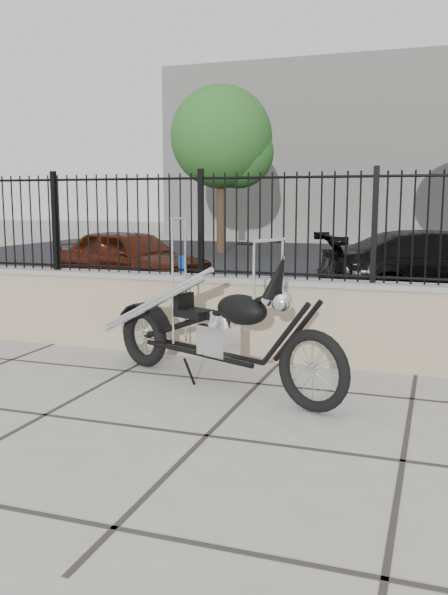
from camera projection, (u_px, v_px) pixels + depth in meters
ground_plane at (207, 436)px, 4.98m from camera, size 90.00×90.00×0.00m
parking_lot at (372, 271)px, 16.66m from camera, size 30.00×30.00×0.00m
retaining_wall at (282, 320)px, 7.24m from camera, size 14.00×0.36×0.96m
iron_fence at (284, 226)px, 7.08m from camera, size 14.00×0.08×1.20m
background_building at (407, 153)px, 29.13m from camera, size 22.00×6.00×8.00m
chopper_motorcycle at (214, 302)px, 6.21m from camera, size 2.80×1.61×1.71m
car_red at (130, 259)px, 13.15m from camera, size 4.02×2.61×1.27m
car_black at (448, 268)px, 11.12m from camera, size 4.92×3.36×1.32m
bollard_a at (182, 285)px, 10.17m from camera, size 0.14×0.14×0.96m
tree_left at (221, 132)px, 21.70m from camera, size 3.52×3.52×5.95m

